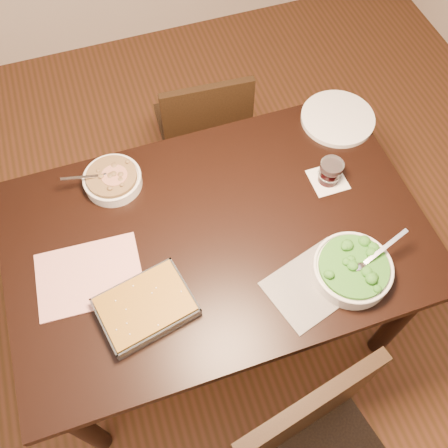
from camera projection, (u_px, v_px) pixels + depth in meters
name	position (u px, v px, depth m)	size (l,w,h in m)	color
ground	(219.00, 313.00, 2.32)	(4.00, 4.00, 0.00)	#412712
table	(217.00, 247.00, 1.75)	(1.40, 0.90, 0.75)	black
magazine_a	(89.00, 276.00, 1.59)	(0.33, 0.24, 0.01)	#B83439
magazine_b	(314.00, 284.00, 1.57)	(0.29, 0.21, 0.01)	#23232A
coaster	(328.00, 180.00, 1.78)	(0.12, 0.12, 0.00)	white
stew_bowl	(113.00, 179.00, 1.75)	(0.23, 0.21, 0.08)	silver
broccoli_bowl	(352.00, 269.00, 1.57)	(0.28, 0.25, 0.10)	silver
baking_dish	(146.00, 307.00, 1.51)	(0.31, 0.26, 0.05)	silver
wine_tumbler	(330.00, 171.00, 1.74)	(0.08, 0.08, 0.09)	black
dinner_plate	(338.00, 118.00, 1.92)	(0.28, 0.28, 0.02)	silver
chair_far	(204.00, 130.00, 2.28)	(0.41, 0.41, 0.82)	black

